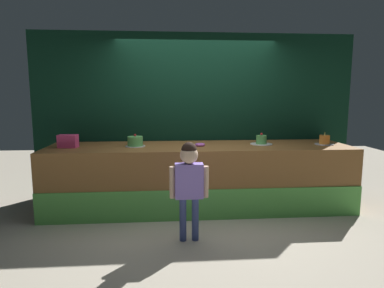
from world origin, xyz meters
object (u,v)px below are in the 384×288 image
cake_left (135,142)px  pink_box (68,141)px  child_figure (189,178)px  cake_right (324,141)px  donut (200,145)px  cake_center (261,141)px

cake_left → pink_box: bearing=-178.4°
child_figure → cake_right: size_ratio=4.16×
donut → cake_left: bearing=178.3°
cake_right → pink_box: bearing=179.8°
pink_box → donut: (1.85, -0.00, -0.07)m
child_figure → cake_left: (-0.69, 1.11, 0.26)m
cake_center → donut: bearing=-175.1°
child_figure → cake_center: (1.16, 1.16, 0.25)m
child_figure → donut: (0.23, 1.08, 0.21)m
cake_left → cake_right: bearing=-0.9°
pink_box → cake_left: same height
child_figure → donut: bearing=77.8°
donut → cake_right: cake_right is taller
child_figure → donut: child_figure is taller
pink_box → cake_left: bearing=1.6°
child_figure → cake_center: 1.66m
cake_right → cake_left: bearing=179.1°
child_figure → cake_left: size_ratio=4.01×
cake_center → child_figure: bearing=-134.8°
cake_right → child_figure: bearing=-152.8°
pink_box → cake_right: size_ratio=0.94×
pink_box → child_figure: bearing=-34.0°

